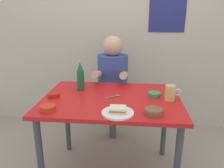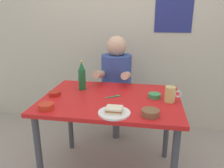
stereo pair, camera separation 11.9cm
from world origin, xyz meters
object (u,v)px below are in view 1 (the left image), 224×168
object	(u,v)px
person_seated	(113,74)
plate_orange	(118,113)
sandwich	(118,109)
sambal_bowl_red	(54,95)
beer_bottle	(80,77)
dining_table	(111,108)
stool	(113,110)
beer_mug	(170,93)

from	to	relation	value
person_seated	plate_orange	size ratio (longest dim) A/B	3.27
sandwich	sambal_bowl_red	distance (m)	0.60
sandwich	beer_bottle	world-z (taller)	beer_bottle
dining_table	person_seated	size ratio (longest dim) A/B	1.53
dining_table	sambal_bowl_red	distance (m)	0.48
stool	plate_orange	world-z (taller)	plate_orange
person_seated	beer_bottle	bearing A→B (deg)	-117.36
stool	sandwich	bearing A→B (deg)	-82.49
person_seated	plate_orange	bearing A→B (deg)	-82.40
dining_table	person_seated	xyz separation A→B (m)	(-0.05, 0.62, 0.12)
stool	sandwich	world-z (taller)	sandwich
plate_orange	beer_bottle	xyz separation A→B (m)	(-0.36, 0.45, 0.11)
dining_table	plate_orange	distance (m)	0.32
stool	person_seated	world-z (taller)	person_seated
sambal_bowl_red	person_seated	bearing A→B (deg)	57.20
beer_mug	stool	bearing A→B (deg)	128.68
plate_orange	sambal_bowl_red	size ratio (longest dim) A/B	2.29
dining_table	sambal_bowl_red	bearing A→B (deg)	-176.42
person_seated	beer_mug	bearing A→B (deg)	-50.82
sandwich	sambal_bowl_red	xyz separation A→B (m)	(-0.54, 0.26, -0.01)
beer_bottle	sambal_bowl_red	world-z (taller)	beer_bottle
stool	person_seated	bearing A→B (deg)	-90.00
stool	beer_bottle	xyz separation A→B (m)	(-0.24, -0.47, 0.51)
plate_orange	dining_table	bearing A→B (deg)	103.97
person_seated	sambal_bowl_red	bearing A→B (deg)	-122.80
beer_bottle	stool	bearing A→B (deg)	63.20
beer_mug	beer_bottle	xyz separation A→B (m)	(-0.75, 0.17, 0.06)
person_seated	plate_orange	world-z (taller)	person_seated
stool	beer_mug	bearing A→B (deg)	-51.32
beer_mug	sandwich	bearing A→B (deg)	-143.56
dining_table	beer_mug	bearing A→B (deg)	-0.81
beer_bottle	sambal_bowl_red	distance (m)	0.28
stool	person_seated	distance (m)	0.42
dining_table	beer_bottle	distance (m)	0.39
sambal_bowl_red	dining_table	bearing A→B (deg)	3.58
dining_table	beer_bottle	bearing A→B (deg)	150.84
stool	plate_orange	bearing A→B (deg)	-82.49
stool	person_seated	size ratio (longest dim) A/B	0.63
dining_table	sandwich	world-z (taller)	sandwich
plate_orange	beer_bottle	size ratio (longest dim) A/B	0.84
dining_table	beer_mug	size ratio (longest dim) A/B	8.73
dining_table	plate_orange	world-z (taller)	plate_orange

